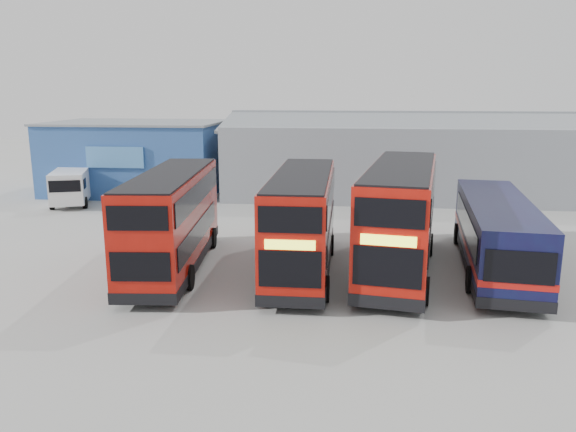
{
  "coord_description": "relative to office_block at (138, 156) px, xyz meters",
  "views": [
    {
      "loc": [
        1.55,
        -21.76,
        7.39
      ],
      "look_at": [
        -1.05,
        1.52,
        2.1
      ],
      "focal_mm": 35.0,
      "sensor_mm": 36.0,
      "label": 1
    }
  ],
  "objects": [
    {
      "name": "ground_plane",
      "position": [
        14.0,
        -17.99,
        -2.58
      ],
      "size": [
        120.0,
        120.0,
        0.0
      ],
      "primitive_type": "plane",
      "color": "gray",
      "rests_on": "ground"
    },
    {
      "name": "office_block",
      "position": [
        0.0,
        0.0,
        0.0
      ],
      "size": [
        12.3,
        8.32,
        5.12
      ],
      "color": "navy",
      "rests_on": "ground"
    },
    {
      "name": "maintenance_shed",
      "position": [
        22.0,
        2.01,
        0.02
      ],
      "size": [
        30.5,
        12.0,
        5.89
      ],
      "color": "gray",
      "rests_on": "ground"
    },
    {
      "name": "double_decker_left",
      "position": [
        8.28,
        -17.84,
        -0.54
      ],
      "size": [
        3.19,
        9.86,
        4.1
      ],
      "rotation": [
        0.0,
        0.0,
        3.23
      ],
      "color": "#A81109",
      "rests_on": "ground"
    },
    {
      "name": "double_decker_centre",
      "position": [
        13.65,
        -17.53,
        -0.53
      ],
      "size": [
        2.54,
        9.77,
        4.12
      ],
      "rotation": [
        0.0,
        0.0,
        0.01
      ],
      "color": "#A81109",
      "rests_on": "ground"
    },
    {
      "name": "double_decker_right",
      "position": [
        17.62,
        -17.05,
        -0.37
      ],
      "size": [
        4.1,
        10.72,
        4.43
      ],
      "rotation": [
        0.0,
        0.0,
        -0.15
      ],
      "color": "#A81109",
      "rests_on": "ground"
    },
    {
      "name": "single_decker_blue",
      "position": [
        21.62,
        -16.46,
        -1.11
      ],
      "size": [
        3.68,
        11.14,
        2.97
      ],
      "rotation": [
        0.0,
        0.0,
        3.03
      ],
      "color": "#0C1235",
      "rests_on": "ground"
    },
    {
      "name": "panel_van",
      "position": [
        -2.67,
        -5.09,
        -1.31
      ],
      "size": [
        3.6,
        5.55,
        2.26
      ],
      "rotation": [
        0.0,
        0.0,
        0.33
      ],
      "color": "white",
      "rests_on": "ground"
    }
  ]
}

